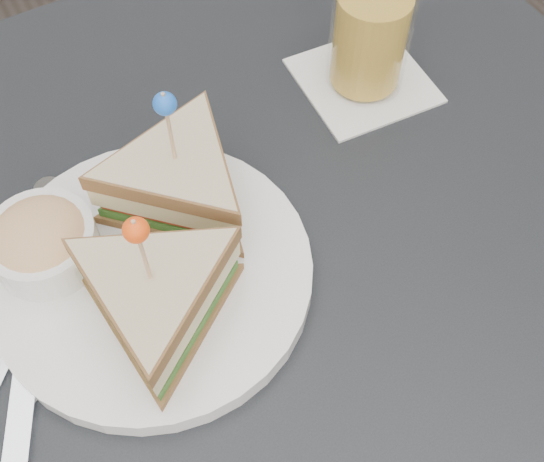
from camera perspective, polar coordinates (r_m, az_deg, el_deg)
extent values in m
cube|color=black|center=(0.55, -0.40, -4.87)|extent=(0.80, 0.80, 0.03)
cylinder|color=black|center=(1.14, 6.56, 7.64)|extent=(0.04, 0.04, 0.72)
cylinder|color=white|center=(0.54, -9.85, -3.65)|extent=(0.27, 0.27, 0.01)
cylinder|color=white|center=(0.53, -10.00, -3.14)|extent=(0.27, 0.27, 0.00)
cylinder|color=#DBAE7E|center=(0.43, -10.68, -2.04)|extent=(0.00, 0.00, 0.08)
sphere|color=#FF4C10|center=(0.41, -11.32, 0.07)|extent=(0.02, 0.02, 0.02)
cylinder|color=#DBAE7E|center=(0.49, -8.51, 8.13)|extent=(0.00, 0.00, 0.08)
sphere|color=blue|center=(0.47, -8.96, 10.47)|extent=(0.02, 0.02, 0.02)
cylinder|color=white|center=(0.54, -18.49, -1.16)|extent=(0.09, 0.09, 0.04)
ellipsoid|color=#E0B772|center=(0.53, -18.86, -0.43)|extent=(0.08, 0.08, 0.03)
cube|color=silver|center=(0.56, -19.40, -5.21)|extent=(0.03, 0.03, 0.00)
cube|color=silver|center=(0.53, -19.97, -12.18)|extent=(0.06, 0.11, 0.01)
cube|color=silver|center=(0.57, -18.84, -1.89)|extent=(0.08, 0.13, 0.00)
cylinder|color=silver|center=(0.61, -18.24, 3.39)|extent=(0.03, 0.03, 0.00)
cube|color=white|center=(0.67, 7.63, 12.37)|extent=(0.12, 0.12, 0.00)
cylinder|color=gold|center=(0.64, 8.17, 15.62)|extent=(0.07, 0.07, 0.09)
cylinder|color=white|center=(0.62, 8.43, 17.17)|extent=(0.08, 0.08, 0.14)
cube|color=white|center=(0.60, 7.91, 17.69)|extent=(0.02, 0.02, 0.02)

